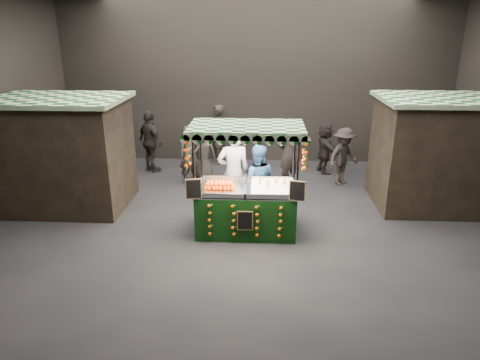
{
  "coord_description": "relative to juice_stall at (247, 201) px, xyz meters",
  "views": [
    {
      "loc": [
        0.25,
        -8.51,
        4.1
      ],
      "look_at": [
        -0.22,
        0.06,
        1.05
      ],
      "focal_mm": 32.45,
      "sensor_mm": 36.0,
      "label": 1
    }
  ],
  "objects": [
    {
      "name": "shopper_6",
      "position": [
        -1.11,
        4.84,
        0.22
      ],
      "size": [
        0.52,
        0.72,
        1.84
      ],
      "rotation": [
        0.0,
        0.0,
        -1.46
      ],
      "color": "#2D2925",
      "rests_on": "ground"
    },
    {
      "name": "vendor_grey",
      "position": [
        -0.33,
        0.87,
        0.31
      ],
      "size": [
        0.83,
        0.65,
        2.03
      ],
      "rotation": [
        0.0,
        0.0,
        3.38
      ],
      "color": "gray",
      "rests_on": "ground"
    },
    {
      "name": "juice_stall",
      "position": [
        0.0,
        0.0,
        0.0
      ],
      "size": [
        2.35,
        1.38,
        2.28
      ],
      "color": "black",
      "rests_on": "ground"
    },
    {
      "name": "shopper_2",
      "position": [
        -2.97,
        3.89,
        0.21
      ],
      "size": [
        1.09,
        1.05,
        1.82
      ],
      "rotation": [
        0.0,
        0.0,
        2.4
      ],
      "color": "black",
      "rests_on": "ground"
    },
    {
      "name": "shopper_3",
      "position": [
        2.49,
        3.07,
        0.08
      ],
      "size": [
        1.16,
        1.09,
        1.57
      ],
      "rotation": [
        0.0,
        0.0,
        0.67
      ],
      "color": "#282221",
      "rests_on": "ground"
    },
    {
      "name": "shopper_0",
      "position": [
        -1.65,
        2.86,
        0.11
      ],
      "size": [
        0.7,
        0.6,
        1.62
      ],
      "rotation": [
        0.0,
        0.0,
        0.43
      ],
      "color": "#2D2624",
      "rests_on": "ground"
    },
    {
      "name": "ground",
      "position": [
        0.06,
        0.24,
        -0.71
      ],
      "size": [
        12.0,
        12.0,
        0.0
      ],
      "primitive_type": "plane",
      "color": "black",
      "rests_on": "ground"
    },
    {
      "name": "neighbour_stall_left",
      "position": [
        -4.34,
        1.24,
        0.6
      ],
      "size": [
        3.0,
        2.2,
        2.6
      ],
      "color": "black",
      "rests_on": "ground"
    },
    {
      "name": "shopper_5",
      "position": [
        2.13,
        4.09,
        0.05
      ],
      "size": [
        0.73,
        1.46,
        1.51
      ],
      "rotation": [
        0.0,
        0.0,
        1.78
      ],
      "color": "black",
      "rests_on": "ground"
    },
    {
      "name": "vendor_blue",
      "position": [
        0.2,
        0.85,
        0.13
      ],
      "size": [
        0.81,
        0.63,
        1.67
      ],
      "rotation": [
        0.0,
        0.0,
        3.14
      ],
      "color": "navy",
      "rests_on": "ground"
    },
    {
      "name": "shopper_7",
      "position": [
        1.0,
        2.88,
        0.23
      ],
      "size": [
        0.8,
        0.79,
        1.86
      ],
      "rotation": [
        0.0,
        0.0,
        -2.38
      ],
      "color": "#292322",
      "rests_on": "ground"
    },
    {
      "name": "neighbour_stall_right",
      "position": [
        4.46,
        1.74,
        0.6
      ],
      "size": [
        3.0,
        2.2,
        2.6
      ],
      "color": "black",
      "rests_on": "ground"
    },
    {
      "name": "market_hall",
      "position": [
        0.06,
        0.24,
        2.68
      ],
      "size": [
        12.1,
        10.1,
        5.05
      ],
      "color": "black",
      "rests_on": "ground"
    },
    {
      "name": "shopper_1",
      "position": [
        3.67,
        3.08,
        0.16
      ],
      "size": [
        1.06,
        1.0,
        1.74
      ],
      "rotation": [
        0.0,
        0.0,
        -0.53
      ],
      "color": "#292522",
      "rests_on": "ground"
    },
    {
      "name": "shopper_4",
      "position": [
        -1.35,
        3.26,
        0.05
      ],
      "size": [
        0.75,
        0.51,
        1.5
      ],
      "rotation": [
        0.0,
        0.0,
        3.18
      ],
      "color": "#2B2723",
      "rests_on": "ground"
    }
  ]
}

